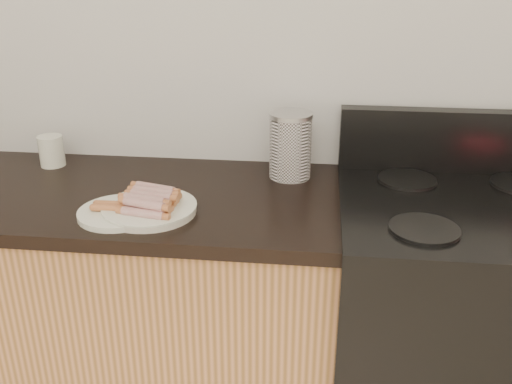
# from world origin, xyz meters

# --- Properties ---
(wall_back) EXTENTS (4.00, 0.04, 2.60)m
(wall_back) POSITION_xyz_m (0.00, 2.00, 1.30)
(wall_back) COLOR silver
(wall_back) RESTS_ON ground
(cabinet_base) EXTENTS (2.20, 0.59, 0.86)m
(cabinet_base) POSITION_xyz_m (-0.70, 1.69, 0.43)
(cabinet_base) COLOR #B2774D
(cabinet_base) RESTS_ON floor
(stove) EXTENTS (0.76, 0.65, 0.91)m
(stove) POSITION_xyz_m (0.78, 1.68, 0.46)
(stove) COLOR black
(stove) RESTS_ON floor
(stove_panel) EXTENTS (0.76, 0.06, 0.20)m
(stove_panel) POSITION_xyz_m (0.78, 1.96, 1.01)
(stove_panel) COLOR black
(stove_panel) RESTS_ON stove
(burner_near_left) EXTENTS (0.18, 0.18, 0.01)m
(burner_near_left) POSITION_xyz_m (0.61, 1.51, 0.92)
(burner_near_left) COLOR black
(burner_near_left) RESTS_ON stove
(burner_far_left) EXTENTS (0.18, 0.18, 0.01)m
(burner_far_left) POSITION_xyz_m (0.61, 1.84, 0.92)
(burner_far_left) COLOR black
(burner_far_left) RESTS_ON stove
(main_plate) EXTENTS (0.34, 0.34, 0.02)m
(main_plate) POSITION_xyz_m (-0.12, 1.55, 0.91)
(main_plate) COLOR white
(main_plate) RESTS_ON counter_slab
(side_plate) EXTENTS (0.29, 0.29, 0.02)m
(side_plate) POSITION_xyz_m (-0.20, 1.53, 0.91)
(side_plate) COLOR white
(side_plate) RESTS_ON counter_slab
(hotdog_pile) EXTENTS (0.12, 0.19, 0.05)m
(hotdog_pile) POSITION_xyz_m (-0.12, 1.55, 0.94)
(hotdog_pile) COLOR brown
(hotdog_pile) RESTS_ON main_plate
(plain_sausages) EXTENTS (0.13, 0.05, 0.02)m
(plain_sausages) POSITION_xyz_m (-0.20, 1.53, 0.93)
(plain_sausages) COLOR #BD6E3C
(plain_sausages) RESTS_ON side_plate
(canister) EXTENTS (0.14, 0.14, 0.21)m
(canister) POSITION_xyz_m (0.24, 1.87, 1.01)
(canister) COLOR silver
(canister) RESTS_ON counter_slab
(mug) EXTENTS (0.10, 0.10, 0.10)m
(mug) POSITION_xyz_m (-0.56, 1.88, 0.95)
(mug) COLOR white
(mug) RESTS_ON counter_slab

